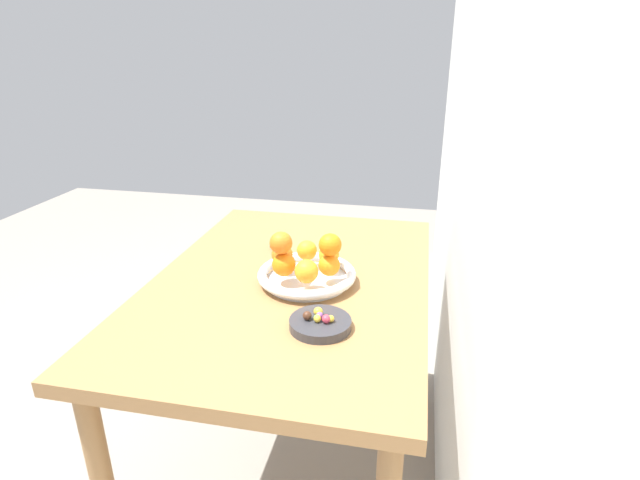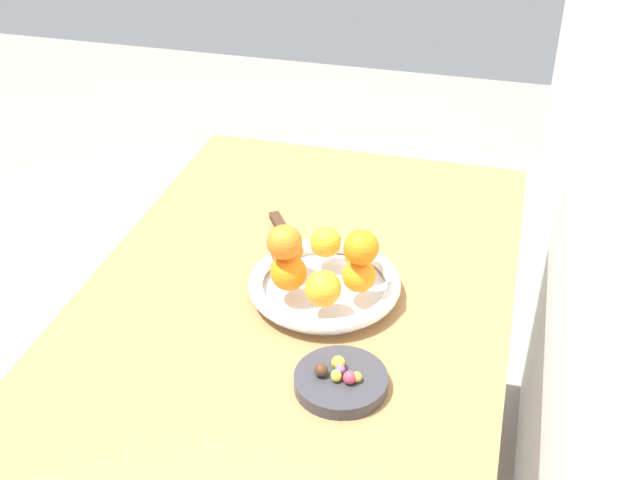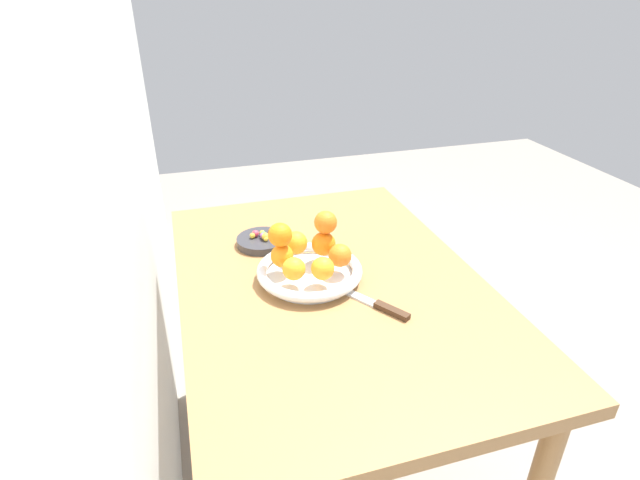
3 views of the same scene
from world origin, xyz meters
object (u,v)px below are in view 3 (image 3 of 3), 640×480
(candy_ball_1, at_px, (263,234))
(candy_ball_3, at_px, (263,236))
(orange_4, at_px, (294,269))
(orange_0, at_px, (340,256))
(knife, at_px, (370,301))
(dining_table, at_px, (331,308))
(orange_7, at_px, (280,235))
(candy_ball_7, at_px, (253,236))
(fruit_bowl, at_px, (310,272))
(candy_ball_4, at_px, (255,234))
(orange_6, at_px, (326,222))
(orange_1, at_px, (323,244))
(candy_ball_5, at_px, (271,232))
(orange_3, at_px, (282,256))
(candy_dish, at_px, (262,241))
(orange_2, at_px, (296,243))
(candy_ball_6, at_px, (265,236))
(candy_ball_0, at_px, (266,239))
(candy_ball_2, at_px, (262,233))
(orange_5, at_px, (323,268))

(candy_ball_1, height_order, candy_ball_3, same)
(candy_ball_1, bearing_deg, orange_4, -174.90)
(orange_0, bearing_deg, knife, -163.78)
(candy_ball_1, bearing_deg, dining_table, -152.77)
(orange_7, bearing_deg, candy_ball_7, 11.12)
(fruit_bowl, bearing_deg, candy_ball_4, 23.11)
(orange_6, xyz_separation_m, orange_7, (-0.03, 0.13, -0.00))
(orange_1, xyz_separation_m, candy_ball_7, (0.18, 0.16, -0.04))
(candy_ball_5, bearing_deg, orange_3, 176.47)
(orange_0, xyz_separation_m, orange_6, (0.07, 0.02, 0.06))
(fruit_bowl, relative_size, candy_dish, 1.86)
(orange_2, xyz_separation_m, candy_ball_3, (0.14, 0.06, -0.04))
(candy_ball_6, bearing_deg, orange_3, -177.32)
(dining_table, height_order, orange_0, orange_0)
(orange_2, xyz_separation_m, candy_ball_0, (0.12, 0.06, -0.04))
(dining_table, height_order, candy_ball_7, candy_ball_7)
(dining_table, relative_size, orange_2, 17.80)
(orange_1, distance_m, candy_ball_3, 0.22)
(orange_0, xyz_separation_m, candy_ball_5, (0.25, 0.13, -0.04))
(candy_ball_1, bearing_deg, candy_ball_0, -176.42)
(orange_0, xyz_separation_m, candy_ball_7, (0.25, 0.18, -0.04))
(candy_ball_5, height_order, knife, candy_ball_5)
(knife, bearing_deg, orange_0, 16.22)
(candy_ball_3, bearing_deg, orange_0, -147.08)
(candy_ball_3, height_order, candy_ball_5, candy_ball_5)
(dining_table, xyz_separation_m, orange_3, (0.04, 0.12, 0.16))
(candy_ball_2, height_order, knife, candy_ball_2)
(orange_0, bearing_deg, candy_ball_4, 34.23)
(candy_dish, relative_size, orange_3, 2.50)
(orange_1, xyz_separation_m, knife, (-0.19, -0.06, -0.07))
(fruit_bowl, xyz_separation_m, candy_ball_4, (0.23, 0.10, 0.01))
(orange_2, relative_size, candy_ball_0, 4.35)
(orange_0, distance_m, orange_5, 0.07)
(candy_dish, xyz_separation_m, orange_2, (-0.15, -0.07, 0.06))
(candy_ball_4, bearing_deg, orange_0, -145.77)
(orange_3, relative_size, orange_4, 1.02)
(orange_6, bearing_deg, orange_5, 159.73)
(orange_3, relative_size, orange_5, 1.01)
(orange_5, bearing_deg, orange_1, -17.41)
(candy_ball_6, bearing_deg, orange_7, -178.04)
(orange_0, bearing_deg, candy_ball_6, 33.23)
(orange_5, relative_size, candy_ball_4, 2.83)
(fruit_bowl, relative_size, orange_3, 4.65)
(candy_ball_5, relative_size, knife, 0.09)
(dining_table, xyz_separation_m, candy_ball_1, (0.25, 0.13, 0.12))
(orange_4, bearing_deg, orange_6, -48.82)
(candy_dish, bearing_deg, orange_3, -175.15)
(fruit_bowl, height_order, candy_ball_0, fruit_bowl)
(candy_ball_2, bearing_deg, dining_table, -152.78)
(orange_1, bearing_deg, dining_table, -179.14)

